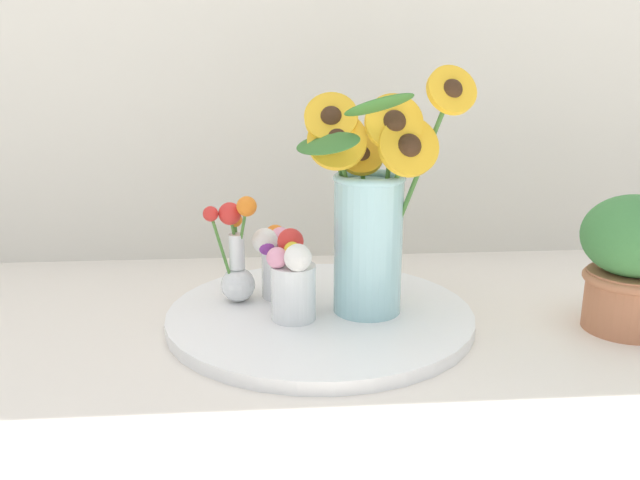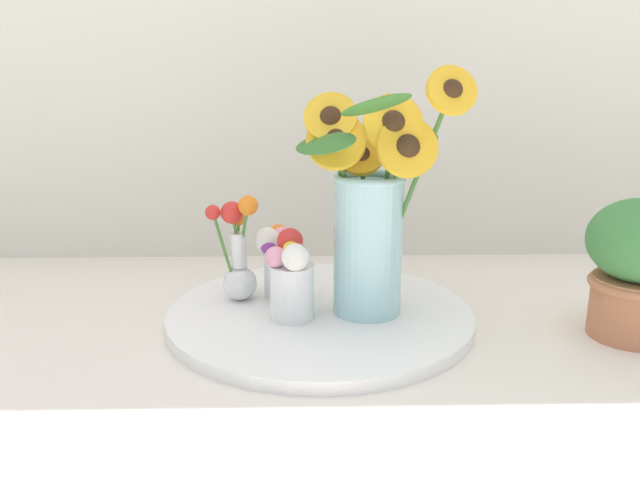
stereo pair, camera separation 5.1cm
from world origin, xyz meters
name	(u,v)px [view 2 (the right image)]	position (x,y,z in m)	size (l,w,h in m)	color
ground_plane	(340,335)	(0.00, 0.00, 0.00)	(6.00, 6.00, 0.00)	silver
serving_tray	(320,315)	(-0.03, 0.06, 0.01)	(0.49, 0.49, 0.02)	white
mason_jar_sunflowers	(371,214)	(0.05, 0.04, 0.18)	(0.28, 0.23, 0.39)	#9ED1D6
vase_small_center	(292,278)	(-0.07, 0.02, 0.09)	(0.07, 0.09, 0.14)	white
vase_bulb_right	(238,255)	(-0.16, 0.10, 0.10)	(0.09, 0.07, 0.18)	white
vase_small_back	(281,259)	(-0.09, 0.12, 0.08)	(0.08, 0.08, 0.12)	white
potted_plant	(639,264)	(0.44, -0.01, 0.11)	(0.15, 0.15, 0.21)	#B7704C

